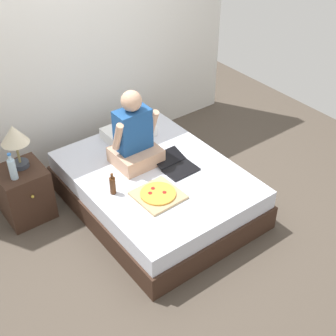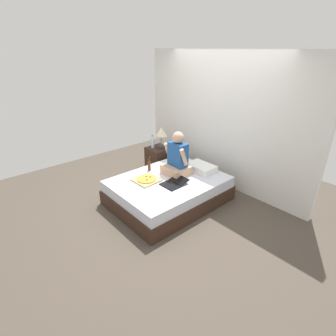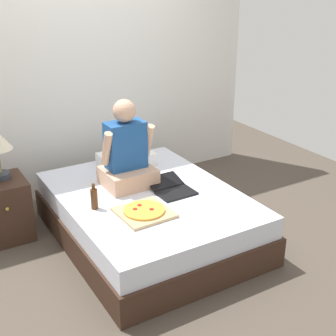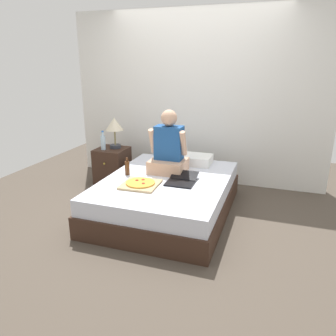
# 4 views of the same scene
# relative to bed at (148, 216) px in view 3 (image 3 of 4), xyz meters

# --- Properties ---
(ground_plane) EXTENTS (5.84, 5.84, 0.00)m
(ground_plane) POSITION_rel_bed_xyz_m (0.00, 0.00, -0.22)
(ground_plane) COLOR #4C4238
(wall_back) EXTENTS (3.84, 0.12, 2.50)m
(wall_back) POSITION_rel_bed_xyz_m (0.00, 1.32, 1.03)
(wall_back) COLOR silver
(wall_back) RESTS_ON ground
(bed) EXTENTS (1.46, 1.92, 0.44)m
(bed) POSITION_rel_bed_xyz_m (0.00, 0.00, 0.00)
(bed) COLOR #382319
(bed) RESTS_ON ground
(nightstand_left) EXTENTS (0.44, 0.47, 0.55)m
(nightstand_left) POSITION_rel_bed_xyz_m (-1.10, 0.67, 0.06)
(nightstand_left) COLOR #382319
(nightstand_left) RESTS_ON ground
(pillow) EXTENTS (0.52, 0.34, 0.12)m
(pillow) POSITION_rel_bed_xyz_m (0.13, 0.68, 0.28)
(pillow) COLOR white
(pillow) RESTS_ON bed
(person_seated) EXTENTS (0.47, 0.40, 0.78)m
(person_seated) POSITION_rel_bed_xyz_m (-0.07, 0.26, 0.51)
(person_seated) COLOR tan
(person_seated) RESTS_ON bed
(laptop) EXTENTS (0.32, 0.42, 0.07)m
(laptop) POSITION_rel_bed_xyz_m (0.20, -0.07, 0.25)
(laptop) COLOR black
(laptop) RESTS_ON bed
(pizza_box) EXTENTS (0.41, 0.41, 0.05)m
(pizza_box) POSITION_rel_bed_xyz_m (-0.20, -0.32, 0.24)
(pizza_box) COLOR tan
(pizza_box) RESTS_ON bed
(beer_bottle_on_bed) EXTENTS (0.06, 0.06, 0.22)m
(beer_bottle_on_bed) POSITION_rel_bed_xyz_m (-0.50, -0.03, 0.32)
(beer_bottle_on_bed) COLOR #4C2811
(beer_bottle_on_bed) RESTS_ON bed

